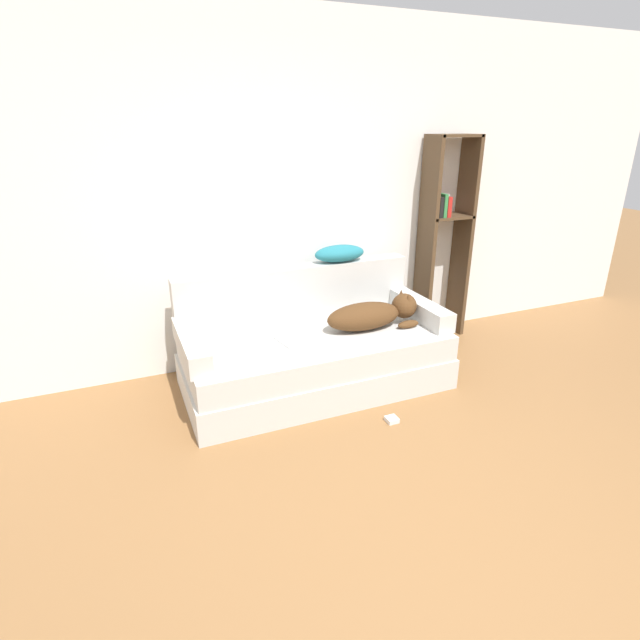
# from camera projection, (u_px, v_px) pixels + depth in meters

# --- Properties ---
(ground_plane) EXTENTS (20.00, 20.00, 0.00)m
(ground_plane) POSITION_uv_depth(u_px,v_px,m) (497.00, 582.00, 2.20)
(ground_plane) COLOR olive
(wall_back) EXTENTS (7.72, 0.06, 2.70)m
(wall_back) POSITION_uv_depth(u_px,v_px,m) (289.00, 196.00, 3.97)
(wall_back) COLOR white
(wall_back) RESTS_ON ground_plane
(couch) EXTENTS (1.95, 0.95, 0.43)m
(couch) POSITION_uv_depth(u_px,v_px,m) (315.00, 360.00, 3.79)
(couch) COLOR silver
(couch) RESTS_ON ground_plane
(couch_backrest) EXTENTS (1.91, 0.15, 0.42)m
(couch_backrest) POSITION_uv_depth(u_px,v_px,m) (296.00, 292.00, 3.98)
(couch_backrest) COLOR silver
(couch_backrest) RESTS_ON couch
(couch_arm_left) EXTENTS (0.15, 0.76, 0.15)m
(couch_arm_left) POSITION_uv_depth(u_px,v_px,m) (191.00, 345.00, 3.35)
(couch_arm_left) COLOR silver
(couch_arm_left) RESTS_ON couch
(couch_arm_right) EXTENTS (0.15, 0.76, 0.15)m
(couch_arm_right) POSITION_uv_depth(u_px,v_px,m) (419.00, 309.00, 4.00)
(couch_arm_right) COLOR silver
(couch_arm_right) RESTS_ON couch
(dog) EXTENTS (0.75, 0.28, 0.25)m
(dog) POSITION_uv_depth(u_px,v_px,m) (373.00, 314.00, 3.79)
(dog) COLOR #513319
(dog) RESTS_ON couch
(laptop) EXTENTS (0.32, 0.27, 0.02)m
(laptop) POSITION_uv_depth(u_px,v_px,m) (298.00, 339.00, 3.61)
(laptop) COLOR silver
(laptop) RESTS_ON couch
(throw_pillow) EXTENTS (0.42, 0.21, 0.13)m
(throw_pillow) POSITION_uv_depth(u_px,v_px,m) (340.00, 253.00, 4.02)
(throw_pillow) COLOR teal
(throw_pillow) RESTS_ON couch_backrest
(bookshelf) EXTENTS (0.43, 0.26, 1.80)m
(bookshelf) POSITION_uv_depth(u_px,v_px,m) (445.00, 230.00, 4.45)
(bookshelf) COLOR #4C3823
(bookshelf) RESTS_ON ground_plane
(power_adapter) EXTENTS (0.08, 0.08, 0.03)m
(power_adapter) POSITION_uv_depth(u_px,v_px,m) (392.00, 420.00, 3.38)
(power_adapter) COLOR silver
(power_adapter) RESTS_ON ground_plane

